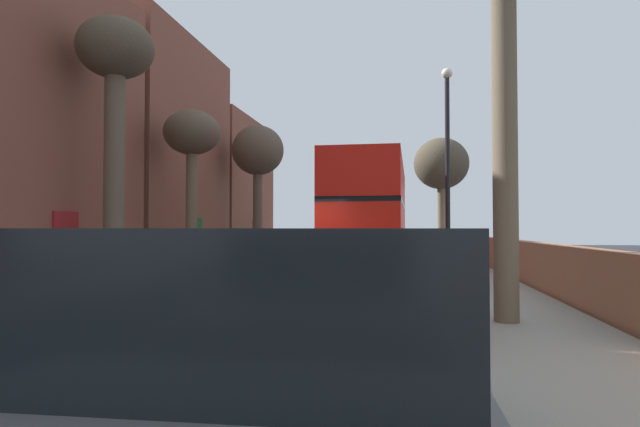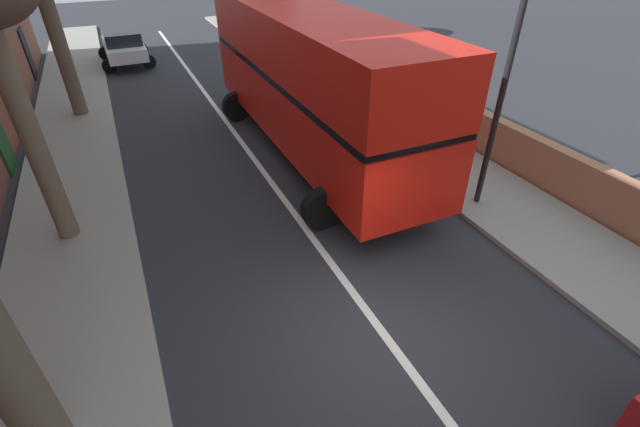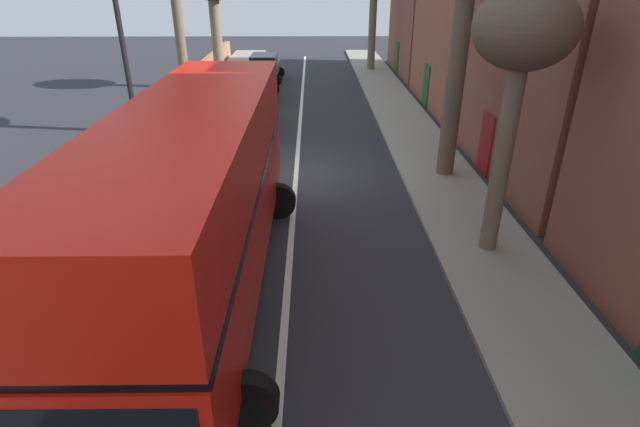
% 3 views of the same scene
% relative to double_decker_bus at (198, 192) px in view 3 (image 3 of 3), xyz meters
% --- Properties ---
extents(ground_plane, '(84.00, 84.00, 0.00)m').
position_rel_double_decker_bus_xyz_m(ground_plane, '(-1.70, -6.90, -2.35)').
color(ground_plane, '#28282D').
extents(road_centre_line, '(0.16, 54.00, 0.01)m').
position_rel_double_decker_bus_xyz_m(road_centre_line, '(-1.70, -6.90, -2.35)').
color(road_centre_line, silver).
rests_on(road_centre_line, ground).
extents(sidewalk_left, '(2.60, 60.00, 0.12)m').
position_rel_double_decker_bus_xyz_m(sidewalk_left, '(-6.60, -6.90, -2.29)').
color(sidewalk_left, gray).
rests_on(sidewalk_left, ground).
extents(sidewalk_right, '(2.60, 60.00, 0.12)m').
position_rel_double_decker_bus_xyz_m(sidewalk_right, '(3.20, -6.90, -2.29)').
color(sidewalk_right, gray).
rests_on(sidewalk_right, ground).
extents(terraced_houses_left, '(4.07, 47.62, 10.38)m').
position_rel_double_decker_bus_xyz_m(terraced_houses_left, '(-10.20, -6.58, 2.26)').
color(terraced_houses_left, brown).
rests_on(terraced_houses_left, ground).
extents(boundary_wall_right, '(0.36, 54.00, 1.25)m').
position_rel_double_decker_bus_xyz_m(boundary_wall_right, '(4.75, -6.90, -1.73)').
color(boundary_wall_right, '#9E6647').
rests_on(boundary_wall_right, ground).
extents(double_decker_bus, '(3.60, 10.56, 4.06)m').
position_rel_double_decker_bus_xyz_m(double_decker_bus, '(0.00, 0.00, 0.00)').
color(double_decker_bus, red).
rests_on(double_decker_bus, ground).
extents(parked_car_red_right_0, '(2.44, 4.40, 1.59)m').
position_rel_double_decker_bus_xyz_m(parked_car_red_right_0, '(0.80, -12.09, -1.44)').
color(parked_car_red_right_0, '#AD1919').
rests_on(parked_car_red_right_0, ground).
extents(parked_car_grey_right_1, '(2.53, 3.98, 1.62)m').
position_rel_double_decker_bus_xyz_m(parked_car_grey_right_1, '(0.80, -18.03, -1.43)').
color(parked_car_grey_right_1, slate).
rests_on(parked_car_grey_right_1, ground).
extents(parked_car_grey_right_3, '(2.48, 4.57, 1.63)m').
position_rel_double_decker_bus_xyz_m(parked_car_grey_right_3, '(0.80, -23.41, -1.43)').
color(parked_car_grey_right_3, slate).
rests_on(parked_car_grey_right_3, ground).
extents(street_tree_left_0, '(2.14, 2.14, 5.98)m').
position_rel_double_decker_bus_xyz_m(street_tree_left_0, '(-6.63, -1.60, 2.64)').
color(street_tree_left_0, brown).
rests_on(street_tree_left_0, sidewalk_left).
extents(lamppost_right, '(0.32, 0.32, 6.31)m').
position_rel_double_decker_bus_xyz_m(lamppost_right, '(2.60, -4.37, 1.45)').
color(lamppost_right, black).
rests_on(lamppost_right, sidewalk_right).
extents(litter_bin_right, '(0.55, 0.55, 1.15)m').
position_rel_double_decker_bus_xyz_m(litter_bin_right, '(3.60, -18.63, -1.66)').
color(litter_bin_right, black).
rests_on(litter_bin_right, sidewalk_right).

